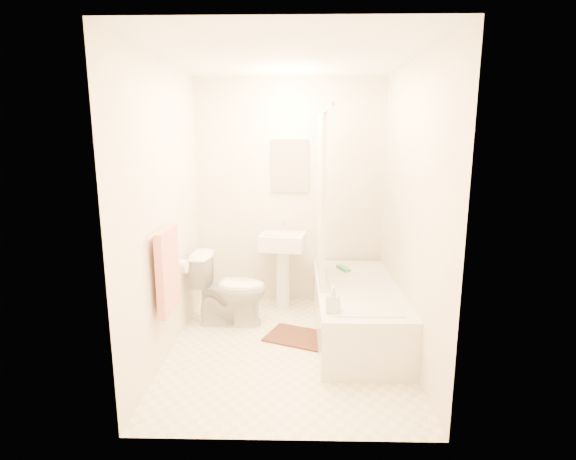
{
  "coord_description": "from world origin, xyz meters",
  "views": [
    {
      "loc": [
        0.09,
        -3.6,
        1.81
      ],
      "look_at": [
        0.0,
        0.25,
        1.0
      ],
      "focal_mm": 28.0,
      "sensor_mm": 36.0,
      "label": 1
    }
  ],
  "objects_px": {
    "bathtub": "(357,310)",
    "soap_bottle": "(333,299)",
    "sink": "(283,268)",
    "bath_mat": "(297,337)",
    "toilet": "(230,289)"
  },
  "relations": [
    {
      "from": "bathtub",
      "to": "soap_bottle",
      "type": "height_order",
      "value": "soap_bottle"
    },
    {
      "from": "bathtub",
      "to": "sink",
      "type": "bearing_deg",
      "value": 137.25
    },
    {
      "from": "sink",
      "to": "bathtub",
      "type": "distance_m",
      "value": 0.98
    },
    {
      "from": "sink",
      "to": "bath_mat",
      "type": "distance_m",
      "value": 0.87
    },
    {
      "from": "toilet",
      "to": "sink",
      "type": "xyz_separation_m",
      "value": [
        0.5,
        0.41,
        0.09
      ]
    },
    {
      "from": "sink",
      "to": "bathtub",
      "type": "bearing_deg",
      "value": -34.69
    },
    {
      "from": "sink",
      "to": "bath_mat",
      "type": "xyz_separation_m",
      "value": [
        0.16,
        -0.74,
        -0.43
      ]
    },
    {
      "from": "sink",
      "to": "bath_mat",
      "type": "bearing_deg",
      "value": -69.82
    },
    {
      "from": "bathtub",
      "to": "bath_mat",
      "type": "xyz_separation_m",
      "value": [
        -0.55,
        -0.09,
        -0.23
      ]
    },
    {
      "from": "bathtub",
      "to": "bath_mat",
      "type": "relative_size",
      "value": 3.11
    },
    {
      "from": "toilet",
      "to": "bathtub",
      "type": "distance_m",
      "value": 1.23
    },
    {
      "from": "toilet",
      "to": "sink",
      "type": "distance_m",
      "value": 0.65
    },
    {
      "from": "sink",
      "to": "soap_bottle",
      "type": "relative_size",
      "value": 4.27
    },
    {
      "from": "toilet",
      "to": "bath_mat",
      "type": "relative_size",
      "value": 1.32
    },
    {
      "from": "toilet",
      "to": "bath_mat",
      "type": "height_order",
      "value": "toilet"
    }
  ]
}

